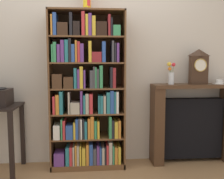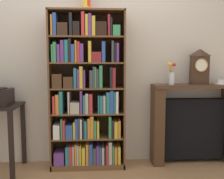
# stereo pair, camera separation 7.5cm
# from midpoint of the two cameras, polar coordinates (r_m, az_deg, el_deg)

# --- Properties ---
(ground_plane) EXTENTS (7.75, 6.40, 0.02)m
(ground_plane) POSITION_cam_midpoint_polar(r_m,az_deg,el_deg) (3.10, -4.57, -17.37)
(ground_plane) COLOR #997047
(wall_back) EXTENTS (4.75, 0.08, 2.60)m
(wall_back) POSITION_cam_midpoint_polar(r_m,az_deg,el_deg) (3.17, -2.19, 7.52)
(wall_back) COLOR beige
(wall_back) RESTS_ON ground
(bookshelf) EXTENTS (0.84, 0.32, 1.79)m
(bookshelf) POSITION_cam_midpoint_polar(r_m,az_deg,el_deg) (2.98, -4.87, -1.48)
(bookshelf) COLOR brown
(bookshelf) RESTS_ON ground
(fireplace_mantel) EXTENTS (1.01, 0.28, 0.96)m
(fireplace_mantel) POSITION_cam_midpoint_polar(r_m,az_deg,el_deg) (3.33, 18.01, -7.20)
(fireplace_mantel) COLOR #472D1C
(fireplace_mantel) RESTS_ON ground
(mantel_clock) EXTENTS (0.20, 0.11, 0.42)m
(mantel_clock) POSITION_cam_midpoint_polar(r_m,az_deg,el_deg) (3.24, 19.32, 4.75)
(mantel_clock) COLOR #382316
(mantel_clock) RESTS_ON fireplace_mantel
(flower_vase) EXTENTS (0.09, 0.10, 0.26)m
(flower_vase) POSITION_cam_midpoint_polar(r_m,az_deg,el_deg) (3.14, 13.62, 3.31)
(flower_vase) COLOR silver
(flower_vase) RESTS_ON fireplace_mantel
(teacup_with_saucer) EXTENTS (0.15, 0.15, 0.06)m
(teacup_with_saucer) POSITION_cam_midpoint_polar(r_m,az_deg,el_deg) (3.36, 23.34, 1.48)
(teacup_with_saucer) COLOR white
(teacup_with_saucer) RESTS_ON fireplace_mantel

